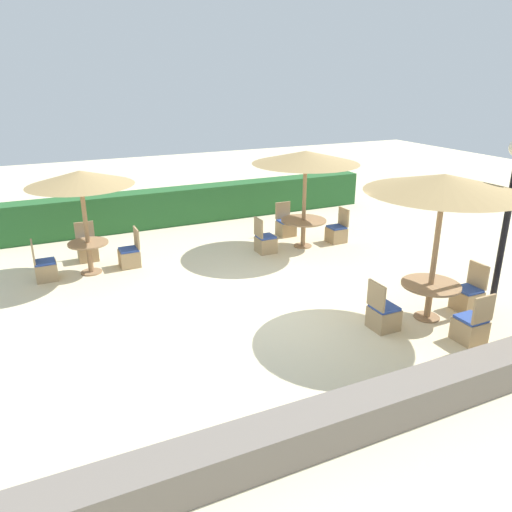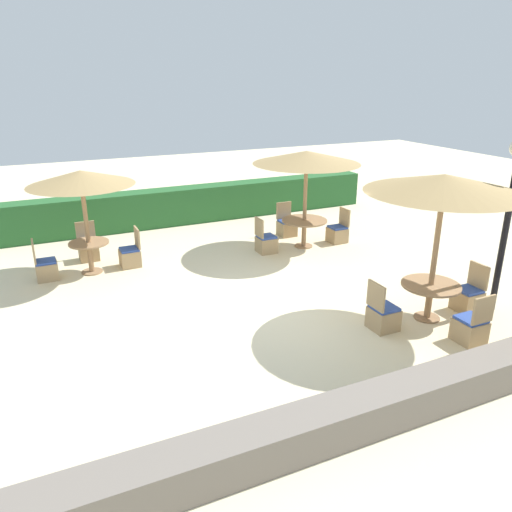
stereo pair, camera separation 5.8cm
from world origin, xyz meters
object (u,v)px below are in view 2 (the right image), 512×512
Objects in this scene: patio_chair_back_left_east at (131,256)px; patio_chair_front_right_south at (471,328)px; parasol_back_left at (81,178)px; round_table_back_left at (90,250)px; patio_chair_back_right_east at (338,233)px; patio_chair_back_right_west at (266,243)px; patio_chair_back_left_north at (88,249)px; round_table_front_right at (430,291)px; round_table_back_right at (304,225)px; parasol_back_right at (307,158)px; parasol_front_right at (444,184)px; patio_chair_back_right_north at (287,226)px; patio_chair_front_right_west at (383,316)px; patio_chair_back_left_west at (46,268)px; patio_chair_front_right_east at (468,297)px; lamp_post at (512,192)px.

patio_chair_front_right_south is at bearing -143.23° from patio_chair_back_left_east.
parasol_back_left is 1.66m from round_table_back_left.
patio_chair_back_right_west is (-2.16, 0.07, 0.00)m from patio_chair_back_right_east.
round_table_front_right is at bearing 131.85° from patio_chair_back_left_north.
parasol_back_right is at bearing 180.00° from round_table_back_right.
patio_chair_front_right_south is 0.34× the size of parasol_back_right.
parasol_back_right is 1.76m from round_table_back_right.
parasol_front_right is 5.20m from patio_chair_back_right_east.
patio_chair_back_left_east is 1.00× the size of patio_chair_back_right_west.
round_table_back_right is at bearing 87.31° from patio_chair_back_right_north.
round_table_back_right is 1.09m from patio_chair_back_right_east.
patio_chair_front_right_south is (1.08, -1.00, 0.00)m from patio_chair_front_right_west.
patio_chair_back_right_east reaches higher than round_table_front_right.
parasol_back_left is 2.56× the size of patio_chair_back_left_east.
patio_chair_back_right_west is at bearing 179.28° from round_table_back_right.
parasol_back_left is (-5.43, 5.08, -0.36)m from parasol_front_right.
patio_chair_back_left_west is 1.00× the size of patio_chair_back_right_east.
patio_chair_back_left_north is 1.00× the size of patio_chair_back_right_west.
patio_chair_back_left_west is (-7.37, 5.12, 0.00)m from patio_chair_front_right_east.
parasol_front_right is at bearing 92.06° from patio_chair_front_right_south.
round_table_back_right is at bearing 85.78° from patio_chair_back_left_west.
round_table_front_right is 0.91× the size of round_table_back_right.
patio_chair_back_right_north is at bearing 89.79° from round_table_front_right.
patio_chair_back_right_west is (-1.12, 0.01, -0.34)m from round_table_back_right.
parasol_back_left is 2.56× the size of patio_chair_back_right_west.
patio_chair_back_left_east is 3.40m from patio_chair_back_right_west.
patio_chair_back_right_north reaches higher than round_table_back_left.
patio_chair_back_left_west is 6.45m from patio_chair_back_right_north.
patio_chair_back_left_north is at bearing -3.50° from patio_chair_back_right_north.
round_table_back_left is at bearing 91.80° from patio_chair_back_left_east.
round_table_front_right is at bearing 88.68° from patio_chair_front_right_west.
parasol_back_right reaches higher than patio_chair_front_right_west.
patio_chair_front_right_west is at bearing 1.32° from patio_chair_back_right_west.
lamp_post is 3.25m from patio_chair_front_right_west.
patio_chair_front_right_south is (-1.39, -0.74, -2.09)m from lamp_post.
round_table_back_left is (0.00, 0.00, -1.66)m from parasol_back_left.
parasol_back_left reaches higher than patio_chair_back_left_west.
patio_chair_back_right_east is at bearing 77.51° from parasol_front_right.
parasol_front_right is at bearing -89.64° from parasol_back_right.
lamp_post is 3.07× the size of round_table_front_right.
parasol_front_right is 8.49m from patio_chair_back_left_west.
patio_chair_front_right_west is at bearing -49.05° from round_table_back_left.
patio_chair_back_right_east is (7.41, -0.53, 0.00)m from patio_chair_back_left_west.
parasol_back_right is at bearing 90.36° from round_table_front_right.
patio_chair_back_right_north and patio_chair_back_right_west have the same top height.
parasol_front_right is at bearing 170.49° from lamp_post.
parasol_front_right is at bearing 88.68° from patio_chair_front_right_west.
round_table_front_right is 7.62m from parasol_back_left.
patio_chair_back_left_east is (0.92, 0.03, -1.95)m from parasol_back_left.
round_table_back_left is at bearing 0.00° from parasol_back_left.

